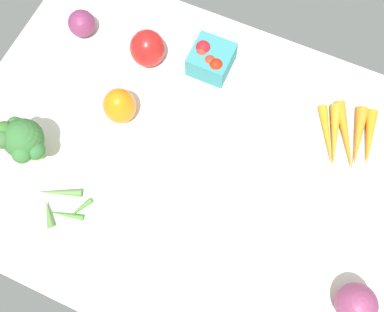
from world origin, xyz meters
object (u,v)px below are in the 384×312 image
bell_pepper_orange (120,106)px  bell_pepper_red (147,48)px  red_onion_near_basket (82,23)px  berry_basket (211,59)px  red_onion_center (356,304)px  broccoli_head (22,140)px  okra_pile (60,204)px  carrot_bunch (349,137)px

bell_pepper_orange → bell_pepper_red: bearing=-86.1°
bell_pepper_orange → bell_pepper_red: (1.08, -15.94, -0.11)cm
red_onion_near_basket → berry_basket: berry_basket is taller
red_onion_center → bell_pepper_orange: (59.34, -18.52, 0.73)cm
broccoli_head → okra_pile: (-11.02, 7.42, -7.55)cm
bell_pepper_orange → red_onion_center: bearing=162.7°
red_onion_center → carrot_bunch: 35.65cm
red_onion_near_basket → carrot_bunch: size_ratio=0.39×
red_onion_near_basket → berry_basket: bearing=-173.8°
broccoli_head → red_onion_near_basket: bearing=-79.9°
red_onion_center → berry_basket: bearing=-39.8°
carrot_bunch → broccoli_head: broccoli_head is taller
red_onion_near_basket → broccoli_head: broccoli_head is taller
red_onion_near_basket → okra_pile: 44.03cm
broccoli_head → berry_basket: bearing=-125.6°
red_onion_center → okra_pile: size_ratio=0.64×
red_onion_near_basket → bell_pepper_orange: (-19.06, 16.58, 1.46)cm
bell_pepper_red → okra_pile: bearing=88.5°
broccoli_head → bell_pepper_red: broccoli_head is taller
broccoli_head → berry_basket: size_ratio=1.37×
carrot_bunch → okra_pile: bearing=37.9°
broccoli_head → carrot_bunch: bearing=-152.6°
bell_pepper_orange → okra_pile: (2.16, 24.00, -3.96)cm
bell_pepper_red → carrot_bunch: bearing=179.2°
red_onion_near_basket → okra_pile: red_onion_near_basket is taller
carrot_bunch → bell_pepper_orange: 50.77cm
carrot_bunch → okra_pile: carrot_bunch is taller
red_onion_center → carrot_bunch: bearing=-71.9°
bell_pepper_red → bell_pepper_orange: bearing=93.9°
okra_pile → bell_pepper_red: 40.14cm
berry_basket → bell_pepper_orange: bearing=57.0°
red_onion_near_basket → broccoli_head: bearing=100.1°
red_onion_center → bell_pepper_orange: bell_pepper_orange is taller
okra_pile → bell_pepper_orange: bearing=-95.1°
red_onion_near_basket → carrot_bunch: (-67.36, 1.31, -1.98)cm
bell_pepper_red → red_onion_center: bearing=150.3°
okra_pile → bell_pepper_red: (-1.08, -39.94, 3.85)cm
red_onion_center → red_onion_near_basket: red_onion_center is taller
okra_pile → bell_pepper_red: size_ratio=1.34×
red_onion_center → bell_pepper_red: (60.42, -34.46, 0.62)cm
bell_pepper_red → berry_basket: bearing=-163.8°
broccoli_head → okra_pile: 15.28cm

